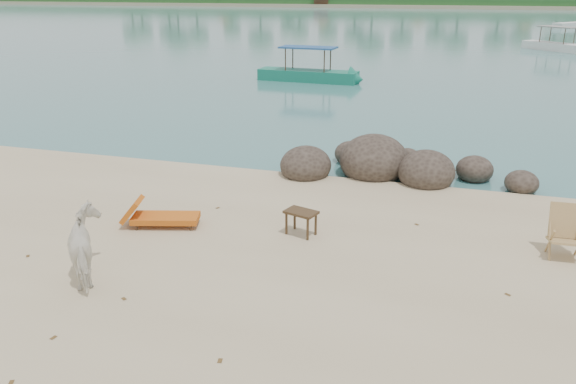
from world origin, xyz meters
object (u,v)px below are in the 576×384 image
Objects in this scene: cow at (88,248)px; lounge_chair at (165,216)px; boulders at (384,165)px; deck_chair at (566,235)px; boat_near at (308,52)px; side_table at (301,224)px.

lounge_chair is at bearing -134.39° from cow.
boulders reaches higher than deck_chair.
boat_near is (-1.88, 21.97, 0.86)m from cow.
cow is at bearing -109.49° from lounge_chair.
lounge_chair is 1.80× the size of deck_chair.
cow is 2.24× the size of side_table.
boulders is at bearing -64.51° from boat_near.
cow is 2.38m from lounge_chair.
boulders reaches higher than side_table.
cow is 0.82× the size of lounge_chair.
lounge_chair is (-3.89, -4.75, -0.01)m from boulders.
deck_chair reaches higher than side_table.
deck_chair is (7.70, 0.76, 0.22)m from lounge_chair.
boat_near reaches higher than cow.
side_table is (2.98, 2.73, -0.34)m from cow.
lounge_chair is (0.16, 2.35, -0.33)m from cow.
boulders is 8.18m from cow.
side_table is 0.66× the size of deck_chair.
boulders is 1.09× the size of boat_near.
boat_near is at bearing 121.75° from side_table.
side_table is at bearing -103.87° from boulders.
boat_near reaches higher than deck_chair.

